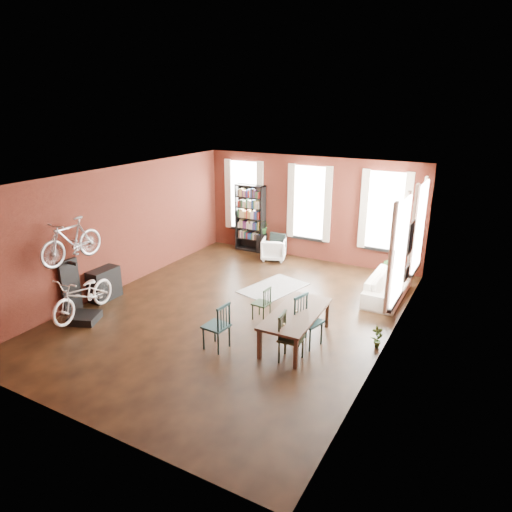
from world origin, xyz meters
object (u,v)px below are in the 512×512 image
Objects in this scene: dining_chair_d at (309,321)px; bicycle_floor at (81,277)px; dining_chair_a at (216,326)px; dining_chair_c at (291,338)px; console_table at (104,284)px; bookshelf at (250,218)px; dining_table at (296,327)px; dining_chair_b at (261,303)px; plant_stand at (262,243)px; bike_trainer at (85,318)px; cream_sofa at (388,283)px; white_armchair at (274,248)px.

bicycle_floor is at bearing 121.70° from dining_chair_d.
dining_chair_c is at bearing 105.67° from dining_chair_a.
dining_chair_d is 1.31× the size of console_table.
bookshelf is at bearing -152.14° from dining_chair_a.
dining_table is 2.56× the size of dining_chair_b.
dining_table reaches higher than plant_stand.
bookshelf is at bearing 77.07° from bicycle_floor.
dining_chair_b reaches higher than bike_trainer.
cream_sofa is at bearing 68.47° from dining_table.
dining_chair_c reaches higher than dining_table.
bicycle_floor is at bearing -55.74° from dining_chair_b.
dining_table is 2.69× the size of white_armchair.
dining_table is 0.33m from dining_chair_d.
bicycle_floor reaches higher than console_table.
dining_chair_c is (1.52, 0.30, -0.01)m from dining_chair_a.
plant_stand is (-3.40, 4.87, -0.03)m from dining_table.
bookshelf is 0.90m from plant_stand.
dining_chair_a reaches higher than cream_sofa.
dining_chair_b is 0.35× the size of bookshelf.
white_armchair is 4.04m from cream_sofa.
dining_chair_c is 0.53× the size of bicycle_floor.
white_armchair is at bearing -153.58° from dining_chair_b.
dining_chair_b is at bearing 30.74° from bike_trainer.
dining_chair_b is 1.32× the size of bike_trainer.
dining_chair_a is 3.33m from bike_trainer.
dining_chair_a is 5.60m from white_armchair.
console_table is at bearing 108.58° from dining_chair_d.
dining_chair_b is 3.42m from cream_sofa.
bookshelf is 5.28m from cream_sofa.
dining_table is at bearing 10.49° from dining_chair_c.
dining_chair_a reaches higher than plant_stand.
plant_stand is (-3.67, 4.85, -0.21)m from dining_chair_d.
dining_chair_c reaches higher than plant_stand.
bookshelf is 1.40m from white_armchair.
dining_chair_a is 0.48× the size of cream_sofa.
dining_chair_d reaches higher than plant_stand.
cream_sofa reaches higher than console_table.
white_armchair is (-1.42, 5.41, -0.13)m from dining_chair_a.
dining_chair_d is 1.42× the size of white_armchair.
dining_chair_b is 4.09m from console_table.
dining_chair_b is 1.05× the size of white_armchair.
white_armchair is at bearing 72.11° from cream_sofa.
dining_chair_c is at bearing 166.79° from cream_sofa.
dining_chair_a is 0.54× the size of bicycle_floor.
dining_chair_b is (-1.12, 0.59, 0.05)m from dining_table.
dining_chair_d is at bearing -52.89° from plant_stand.
console_table is at bearing -108.16° from plant_stand.
dining_chair_b is 0.42× the size of bicycle_floor.
dining_table is at bearing 11.13° from bicycle_floor.
dining_chair_b is 1.26× the size of plant_stand.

